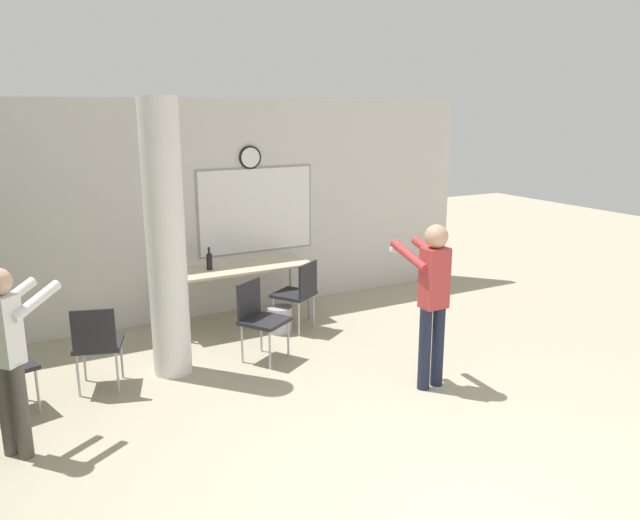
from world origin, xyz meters
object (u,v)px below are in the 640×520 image
at_px(folding_table, 240,270).
at_px(bottle_on_table, 209,261).
at_px(person_watching_back, 8,347).
at_px(chair_table_front, 259,315).
at_px(chair_near_pillar, 97,341).
at_px(chair_table_right, 299,290).
at_px(person_playing_side, 432,293).

bearing_deg(folding_table, bottle_on_table, 176.41).
bearing_deg(person_watching_back, bottle_on_table, 41.61).
xyz_separation_m(bottle_on_table, chair_table_front, (0.13, -1.20, -0.35)).
height_order(folding_table, chair_table_front, chair_table_front).
xyz_separation_m(folding_table, chair_near_pillar, (-1.93, -1.14, -0.19)).
bearing_deg(person_watching_back, chair_near_pillar, 49.15).
xyz_separation_m(chair_near_pillar, person_watching_back, (-0.77, -0.89, 0.40)).
height_order(bottle_on_table, chair_table_right, bottle_on_table).
bearing_deg(chair_near_pillar, folding_table, 30.61).
relative_size(bottle_on_table, chair_near_pillar, 0.32).
bearing_deg(person_playing_side, chair_table_right, 101.25).
relative_size(person_watching_back, person_playing_side, 0.94).
xyz_separation_m(chair_table_right, person_playing_side, (0.40, -2.03, 0.45)).
bearing_deg(chair_table_front, chair_table_right, 37.68).
distance_m(chair_table_front, person_watching_back, 2.62).
distance_m(chair_table_right, chair_near_pillar, 2.53).
distance_m(bottle_on_table, chair_table_front, 1.26).
relative_size(chair_table_right, person_playing_side, 0.53).
relative_size(bottle_on_table, person_playing_side, 0.17).
height_order(chair_table_right, chair_table_front, same).
bearing_deg(chair_near_pillar, person_playing_side, -27.03).
xyz_separation_m(person_watching_back, person_playing_side, (3.63, -0.58, 0.05)).
height_order(chair_table_front, person_playing_side, person_playing_side).
relative_size(chair_table_front, person_playing_side, 0.53).
bearing_deg(chair_table_right, folding_table, 133.28).
distance_m(chair_near_pillar, person_playing_side, 3.25).
height_order(folding_table, chair_near_pillar, chair_near_pillar).
bearing_deg(chair_table_right, bottle_on_table, 147.21).
bearing_deg(bottle_on_table, chair_table_right, -32.79).
relative_size(folding_table, person_playing_side, 1.09).
relative_size(chair_table_front, chair_near_pillar, 1.00).
height_order(chair_table_right, person_playing_side, person_playing_side).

